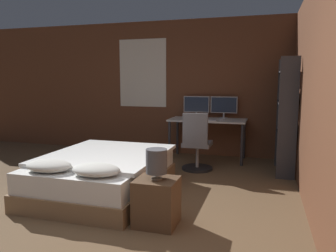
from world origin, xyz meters
name	(u,v)px	position (x,y,z in m)	size (l,w,h in m)	color
ground_plane	(89,243)	(0.00, 0.00, 0.00)	(20.00, 20.00, 0.00)	brown
wall_back	(187,88)	(-0.01, 3.98, 1.35)	(12.00, 0.08, 2.70)	brown
wall_side_right	(314,94)	(2.04, 1.50, 1.35)	(0.06, 12.00, 2.70)	brown
bed	(103,174)	(-0.52, 1.28, 0.26)	(1.49, 1.97, 0.60)	#846647
nightstand	(157,202)	(0.48, 0.56, 0.25)	(0.43, 0.40, 0.49)	brown
bedside_lamp	(157,161)	(0.48, 0.56, 0.68)	(0.22, 0.22, 0.32)	gray
desk	(208,124)	(0.49, 3.57, 0.68)	(1.44, 0.69, 0.78)	beige
monitor_left	(196,105)	(0.22, 3.81, 1.02)	(0.51, 0.16, 0.42)	#B7B7BC
monitor_right	(224,106)	(0.76, 3.81, 1.02)	(0.51, 0.16, 0.42)	#B7B7BC
keyboard	(205,120)	(0.49, 3.33, 0.79)	(0.41, 0.13, 0.02)	#B7B7BC
computer_mouse	(222,120)	(0.78, 3.33, 0.79)	(0.07, 0.05, 0.04)	#B7B7BC
office_chair	(197,147)	(0.45, 2.75, 0.39)	(0.52, 0.52, 0.98)	black
bookshelf	(287,109)	(1.86, 2.95, 1.06)	(0.28, 0.83, 1.86)	#333338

